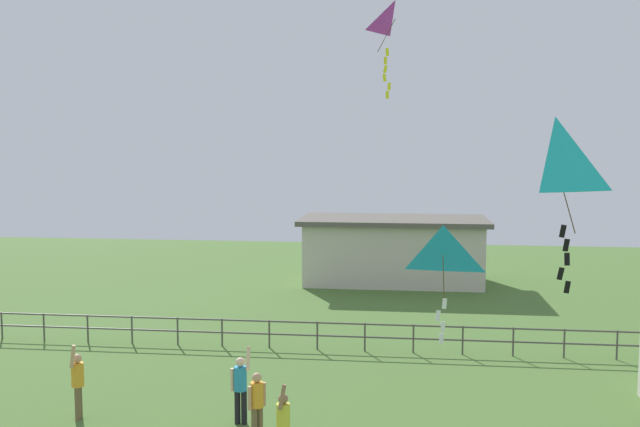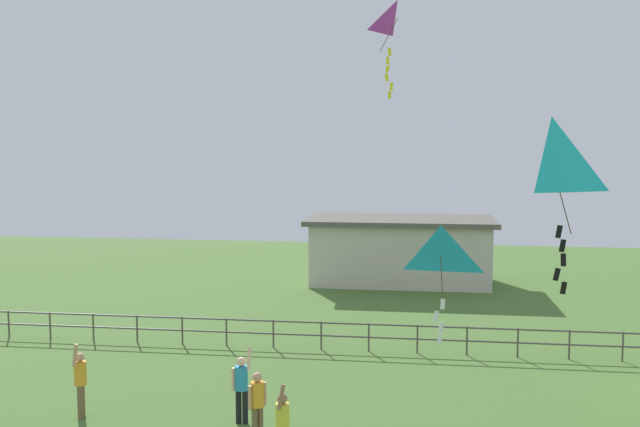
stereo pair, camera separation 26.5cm
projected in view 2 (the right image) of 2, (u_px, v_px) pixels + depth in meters
The scene contains 9 objects.
person_0 at pixel (282, 423), 14.74m from camera, with size 0.29×0.50×1.86m.
person_1 at pixel (257, 402), 15.99m from camera, with size 0.36×0.38×1.62m.
person_2 at pixel (242, 384), 17.01m from camera, with size 0.51×0.31×1.95m.
person_3 at pixel (80, 379), 17.41m from camera, with size 0.30×0.52×1.93m.
kite_0 at pixel (397, 23), 17.90m from camera, with size 0.91×1.04×2.42m.
kite_4 at pixel (441, 258), 12.72m from camera, with size 1.15×0.93×2.20m.
kite_6 at pixel (551, 163), 10.79m from camera, with size 1.11×0.94×2.69m.
waterfront_railing at pixel (370, 333), 23.04m from camera, with size 36.01×0.06×0.95m.
pavilion_building at pixel (400, 250), 34.69m from camera, with size 9.18×4.72×3.22m.
Camera 2 is at (1.07, -8.58, 6.75)m, focal length 39.31 mm.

